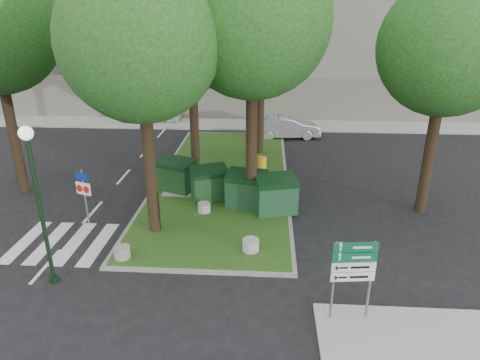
# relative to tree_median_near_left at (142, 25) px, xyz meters

# --- Properties ---
(ground) EXTENTS (120.00, 120.00, 0.00)m
(ground) POSITION_rel_tree_median_near_left_xyz_m (1.41, -2.56, -7.32)
(ground) COLOR black
(ground) RESTS_ON ground
(median_island) EXTENTS (6.00, 16.00, 0.12)m
(median_island) POSITION_rel_tree_median_near_left_xyz_m (1.91, 5.44, -7.26)
(median_island) COLOR #154213
(median_island) RESTS_ON ground
(median_kerb) EXTENTS (6.30, 16.30, 0.10)m
(median_kerb) POSITION_rel_tree_median_near_left_xyz_m (1.91, 5.44, -7.27)
(median_kerb) COLOR gray
(median_kerb) RESTS_ON ground
(building_sidewalk) EXTENTS (42.00, 3.00, 0.12)m
(building_sidewalk) POSITION_rel_tree_median_near_left_xyz_m (1.41, 15.94, -7.26)
(building_sidewalk) COLOR #999993
(building_sidewalk) RESTS_ON ground
(zebra_crossing) EXTENTS (5.00, 3.00, 0.01)m
(zebra_crossing) POSITION_rel_tree_median_near_left_xyz_m (-2.34, -1.06, -7.31)
(zebra_crossing) COLOR silver
(zebra_crossing) RESTS_ON ground
(apartment_building) EXTENTS (41.00, 12.00, 16.00)m
(apartment_building) POSITION_rel_tree_median_near_left_xyz_m (1.41, 23.44, 0.68)
(apartment_building) COLOR tan
(apartment_building) RESTS_ON ground
(tree_median_near_left) EXTENTS (5.20, 5.20, 10.53)m
(tree_median_near_left) POSITION_rel_tree_median_near_left_xyz_m (0.00, 0.00, 0.00)
(tree_median_near_left) COLOR black
(tree_median_near_left) RESTS_ON ground
(tree_median_near_right) EXTENTS (5.60, 5.60, 11.46)m
(tree_median_near_right) POSITION_rel_tree_median_near_left_xyz_m (3.50, 2.00, 0.67)
(tree_median_near_right) COLOR black
(tree_median_near_right) RESTS_ON ground
(tree_median_mid) EXTENTS (4.80, 4.80, 9.99)m
(tree_median_mid) POSITION_rel_tree_median_near_left_xyz_m (0.50, 6.50, -0.34)
(tree_median_mid) COLOR black
(tree_median_mid) RESTS_ON ground
(tree_street_right) EXTENTS (5.00, 5.00, 10.06)m
(tree_street_right) POSITION_rel_tree_median_near_left_xyz_m (10.50, 2.50, -0.33)
(tree_street_right) COLOR black
(tree_street_right) RESTS_ON ground
(dumpster_a) EXTENTS (1.87, 1.63, 1.45)m
(dumpster_a) POSITION_rel_tree_median_near_left_xyz_m (0.00, 3.74, -6.50)
(dumpster_a) COLOR #0E3510
(dumpster_a) RESTS_ON median_island
(dumpster_b) EXTENTS (1.84, 1.56, 1.45)m
(dumpster_b) POSITION_rel_tree_median_near_left_xyz_m (1.60, 2.84, -6.50)
(dumpster_b) COLOR #103713
(dumpster_b) RESTS_ON median_island
(dumpster_c) EXTENTS (1.79, 1.40, 1.50)m
(dumpster_c) POSITION_rel_tree_median_near_left_xyz_m (3.20, 2.24, -6.48)
(dumpster_c) COLOR black
(dumpster_c) RESTS_ON median_island
(dumpster_d) EXTENTS (1.89, 1.54, 1.54)m
(dumpster_d) POSITION_rel_tree_median_near_left_xyz_m (4.41, 1.76, -6.46)
(dumpster_d) COLOR #123C1F
(dumpster_d) RESTS_ON median_island
(bollard_left) EXTENTS (0.54, 0.54, 0.39)m
(bollard_left) POSITION_rel_tree_median_near_left_xyz_m (-0.69, -2.06, -7.00)
(bollard_left) COLOR gray
(bollard_left) RESTS_ON median_island
(bollard_right) EXTENTS (0.57, 0.57, 0.41)m
(bollard_right) POSITION_rel_tree_median_near_left_xyz_m (3.54, -1.32, -6.99)
(bollard_right) COLOR #ABACA7
(bollard_right) RESTS_ON median_island
(bollard_mid) EXTENTS (0.52, 0.52, 0.37)m
(bollard_mid) POSITION_rel_tree_median_near_left_xyz_m (1.53, 1.55, -7.01)
(bollard_mid) COLOR #A6A7A1
(bollard_mid) RESTS_ON median_island
(litter_bin) EXTENTS (0.43, 0.43, 0.75)m
(litter_bin) POSITION_rel_tree_median_near_left_xyz_m (3.81, 6.37, -6.82)
(litter_bin) COLOR gold
(litter_bin) RESTS_ON median_island
(street_lamp) EXTENTS (0.39, 0.39, 4.91)m
(street_lamp) POSITION_rel_tree_median_near_left_xyz_m (-2.42, -3.35, -4.23)
(street_lamp) COLOR black
(street_lamp) RESTS_ON ground
(traffic_sign_pole) EXTENTS (0.65, 0.27, 2.26)m
(traffic_sign_pole) POSITION_rel_tree_median_near_left_xyz_m (-2.85, 0.44, -5.87)
(traffic_sign_pole) COLOR slate
(traffic_sign_pole) RESTS_ON ground
(directional_sign) EXTENTS (1.14, 0.18, 2.29)m
(directional_sign) POSITION_rel_tree_median_near_left_xyz_m (6.28, -4.56, -5.68)
(directional_sign) COLOR slate
(directional_sign) RESTS_ON sidewalk_corner
(car_white) EXTENTS (4.50, 2.19, 1.48)m
(car_white) POSITION_rel_tree_median_near_left_xyz_m (-4.51, 16.40, -6.58)
(car_white) COLOR white
(car_white) RESTS_ON ground
(car_silver) EXTENTS (4.40, 2.05, 1.39)m
(car_silver) POSITION_rel_tree_median_near_left_xyz_m (5.27, 12.94, -6.62)
(car_silver) COLOR #9FA3A7
(car_silver) RESTS_ON ground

